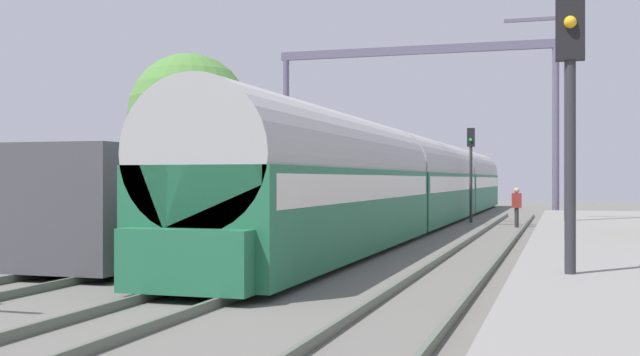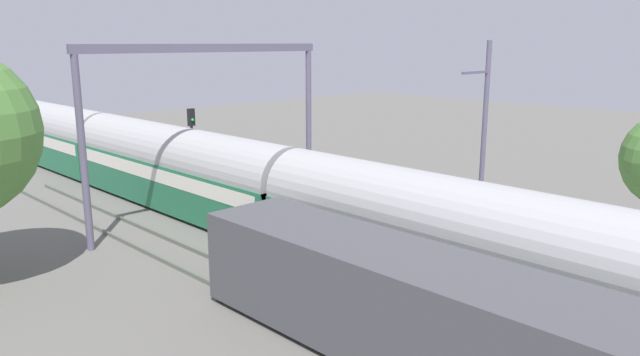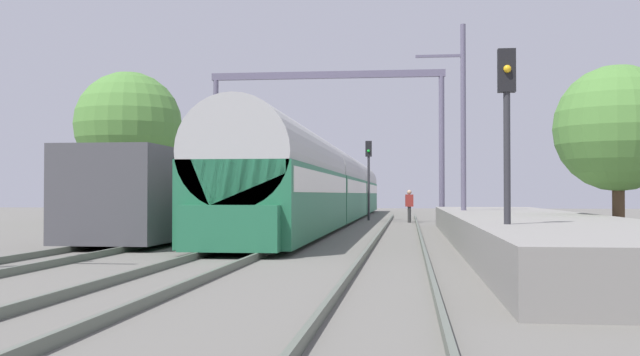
{
  "view_description": "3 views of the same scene",
  "coord_description": "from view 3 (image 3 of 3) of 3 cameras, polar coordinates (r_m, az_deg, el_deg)",
  "views": [
    {
      "loc": [
        6.13,
        -15.67,
        2.11
      ],
      "look_at": [
        0.0,
        4.22,
        2.13
      ],
      "focal_mm": 44.2,
      "sensor_mm": 36.0,
      "label": 1
    },
    {
      "loc": [
        -15.08,
        -4.06,
        7.93
      ],
      "look_at": [
        1.72,
        13.0,
        2.49
      ],
      "focal_mm": 33.64,
      "sensor_mm": 36.0,
      "label": 2
    },
    {
      "loc": [
        4.21,
        -21.27,
        1.53
      ],
      "look_at": [
        0.0,
        15.02,
        2.28
      ],
      "focal_mm": 43.05,
      "sensor_mm": 36.0,
      "label": 3
    }
  ],
  "objects": [
    {
      "name": "track_west",
      "position": [
        21.73,
        -4.59,
        -5.0
      ],
      "size": [
        1.52,
        60.0,
        0.16
      ],
      "color": "#596054",
      "rests_on": "ground"
    },
    {
      "name": "catenary_pole_east_mid",
      "position": [
        29.71,
        10.51,
        3.9
      ],
      "size": [
        1.9,
        0.2,
        8.0
      ],
      "color": "slate",
      "rests_on": "ground"
    },
    {
      "name": "tree_east_background",
      "position": [
        24.66,
        21.27,
        3.45
      ],
      "size": [
        3.79,
        3.79,
        5.39
      ],
      "color": "#4C3826",
      "rests_on": "ground"
    },
    {
      "name": "platform",
      "position": [
        23.55,
        15.15,
        -3.76
      ],
      "size": [
        4.4,
        28.0,
        0.9
      ],
      "color": "gray",
      "rests_on": "ground"
    },
    {
      "name": "passenger_train",
      "position": [
        42.43,
        0.92,
        -0.58
      ],
      "size": [
        2.93,
        49.2,
        3.82
      ],
      "color": "#236B47",
      "rests_on": "ground"
    },
    {
      "name": "freight_car",
      "position": [
        26.81,
        -10.94,
        -1.28
      ],
      "size": [
        2.8,
        13.0,
        2.7
      ],
      "color": "#47474C",
      "rests_on": "ground"
    },
    {
      "name": "ground",
      "position": [
        21.73,
        -4.59,
        -5.21
      ],
      "size": [
        120.0,
        120.0,
        0.0
      ],
      "primitive_type": "plane",
      "color": "#64625C"
    },
    {
      "name": "track_east",
      "position": [
        21.32,
        5.73,
        -5.07
      ],
      "size": [
        1.52,
        60.0,
        0.16
      ],
      "color": "#596054",
      "rests_on": "ground"
    },
    {
      "name": "catenary_gantry",
      "position": [
        39.75,
        0.51,
        4.7
      ],
      "size": [
        12.15,
        0.28,
        7.86
      ],
      "color": "slate",
      "rests_on": "ground"
    },
    {
      "name": "railway_signal_near",
      "position": [
        16.31,
        13.72,
        3.78
      ],
      "size": [
        0.36,
        0.3,
        4.53
      ],
      "color": "#2D2D33",
      "rests_on": "ground"
    },
    {
      "name": "person_crossing",
      "position": [
        40.8,
        6.66,
        -1.87
      ],
      "size": [
        0.43,
        0.3,
        1.73
      ],
      "rotation": [
        0.0,
        0.0,
        3.3
      ],
      "color": "#303030",
      "rests_on": "ground"
    },
    {
      "name": "railway_signal_far",
      "position": [
        44.1,
        3.64,
        0.67
      ],
      "size": [
        0.36,
        0.3,
        4.57
      ],
      "color": "#2D2D33",
      "rests_on": "ground"
    },
    {
      "name": "track_far_west",
      "position": [
        22.8,
        -14.22,
        -4.78
      ],
      "size": [
        1.52,
        60.0,
        0.16
      ],
      "color": "#596054",
      "rests_on": "ground"
    },
    {
      "name": "tree_west_background",
      "position": [
        41.42,
        -14.08,
        3.84
      ],
      "size": [
        5.57,
        5.57,
        7.92
      ],
      "color": "#4C3826",
      "rests_on": "ground"
    }
  ]
}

